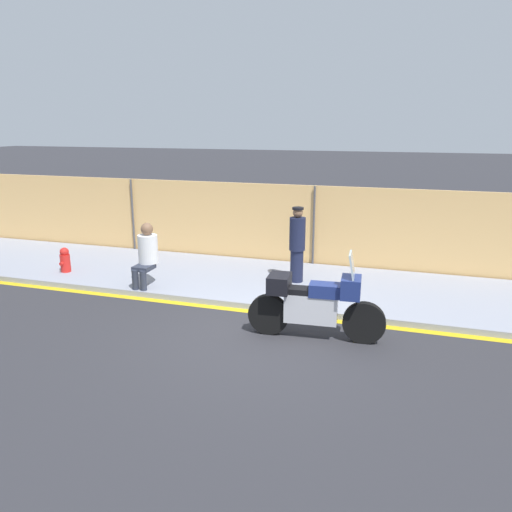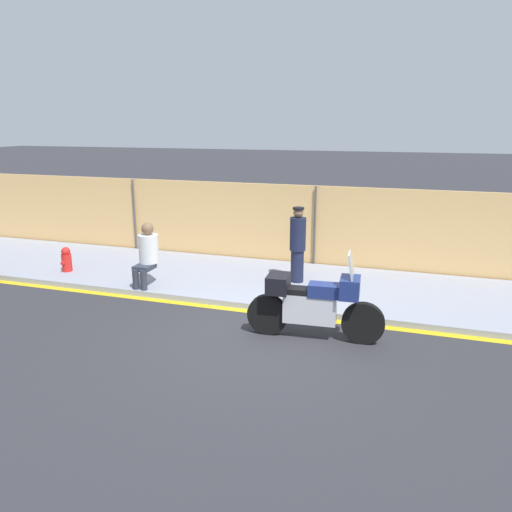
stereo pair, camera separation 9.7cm
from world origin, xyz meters
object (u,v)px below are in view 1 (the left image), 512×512
object	(u,v)px
motorcycle	(314,303)
officer_standing	(297,244)
fire_hydrant	(65,260)
person_seated_on_curb	(147,252)

from	to	relation	value
motorcycle	officer_standing	xyz separation A→B (m)	(-0.91, 2.64, 0.36)
motorcycle	fire_hydrant	distance (m)	6.61
motorcycle	person_seated_on_curb	size ratio (longest dim) A/B	1.70
motorcycle	person_seated_on_curb	distance (m)	4.24
motorcycle	fire_hydrant	xyz separation A→B (m)	(-6.37, 1.72, -0.22)
officer_standing	person_seated_on_curb	xyz separation A→B (m)	(-3.07, -1.22, -0.11)
motorcycle	fire_hydrant	size ratio (longest dim) A/B	3.93
officer_standing	fire_hydrant	xyz separation A→B (m)	(-5.46, -0.92, -0.58)
motorcycle	person_seated_on_curb	bearing A→B (deg)	156.09
motorcycle	officer_standing	distance (m)	2.82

